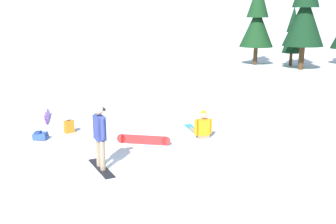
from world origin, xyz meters
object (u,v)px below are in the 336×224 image
(loose_snowboard_near_right, at_px, (143,140))
(pine_tree_twin, at_px, (257,19))
(pine_tree_slender, at_px, (305,10))
(snowboarder_foreground, at_px, (100,136))
(pine_tree_broad, at_px, (293,34))
(snowboarder_midground, at_px, (201,127))
(backpack_blue, at_px, (40,136))
(backpack_orange, at_px, (69,127))
(loose_snowboard_far_spare, at_px, (47,116))

(loose_snowboard_near_right, relative_size, pine_tree_twin, 0.28)
(pine_tree_slender, bearing_deg, snowboarder_foreground, -102.96)
(pine_tree_twin, height_order, pine_tree_broad, pine_tree_twin)
(snowboarder_midground, distance_m, backpack_blue, 5.39)
(loose_snowboard_near_right, height_order, backpack_blue, loose_snowboard_near_right)
(snowboarder_midground, relative_size, loose_snowboard_near_right, 0.94)
(pine_tree_broad, distance_m, pine_tree_slender, 2.64)
(backpack_blue, bearing_deg, pine_tree_twin, 77.75)
(snowboarder_foreground, xyz_separation_m, loose_snowboard_near_right, (0.32, 2.28, -0.79))
(snowboarder_foreground, bearing_deg, pine_tree_broad, 79.89)
(snowboarder_midground, distance_m, loose_snowboard_near_right, 2.09)
(loose_snowboard_near_right, relative_size, backpack_orange, 3.73)
(snowboarder_foreground, xyz_separation_m, loose_snowboard_far_spare, (-4.38, 3.83, -0.80))
(backpack_orange, bearing_deg, snowboarder_midground, 13.37)
(snowboarder_midground, relative_size, backpack_blue, 2.98)
(pine_tree_twin, distance_m, pine_tree_broad, 2.86)
(backpack_blue, height_order, pine_tree_slender, pine_tree_slender)
(backpack_blue, distance_m, pine_tree_twin, 21.82)
(pine_tree_slender, bearing_deg, loose_snowboard_far_spare, -118.06)
(pine_tree_slender, bearing_deg, pine_tree_broad, 112.54)
(backpack_orange, distance_m, pine_tree_broad, 21.66)
(loose_snowboard_far_spare, height_order, pine_tree_slender, pine_tree_slender)
(snowboarder_foreground, xyz_separation_m, snowboarder_midground, (1.88, 3.65, -0.60))
(backpack_orange, distance_m, pine_tree_slender, 20.45)
(snowboarder_foreground, distance_m, pine_tree_slender, 21.99)
(snowboarder_foreground, distance_m, snowboarder_midground, 4.15)
(backpack_blue, height_order, pine_tree_twin, pine_tree_twin)
(loose_snowboard_far_spare, bearing_deg, backpack_orange, -35.21)
(backpack_blue, relative_size, pine_tree_broad, 0.12)
(snowboarder_midground, bearing_deg, pine_tree_slender, 80.30)
(backpack_orange, bearing_deg, pine_tree_slender, 68.08)
(pine_tree_twin, bearing_deg, loose_snowboard_near_right, -93.23)
(snowboarder_midground, xyz_separation_m, backpack_orange, (-4.49, -1.07, -0.12))
(pine_tree_twin, height_order, pine_tree_slender, pine_tree_slender)
(loose_snowboard_far_spare, relative_size, loose_snowboard_near_right, 0.89)
(snowboarder_midground, height_order, backpack_orange, snowboarder_midground)
(pine_tree_broad, bearing_deg, pine_tree_slender, -67.46)
(snowboarder_midground, bearing_deg, backpack_blue, -157.82)
(snowboarder_midground, bearing_deg, backpack_orange, -166.63)
(snowboarder_midground, distance_m, pine_tree_twin, 19.30)
(pine_tree_twin, xyz_separation_m, pine_tree_slender, (3.41, -1.49, 0.69))
(snowboarder_midground, xyz_separation_m, loose_snowboard_near_right, (-1.56, -1.37, -0.19))
(loose_snowboard_far_spare, bearing_deg, snowboarder_foreground, -41.15)
(snowboarder_midground, relative_size, loose_snowboard_far_spare, 1.05)
(snowboarder_foreground, bearing_deg, backpack_blue, 152.52)
(loose_snowboard_near_right, height_order, pine_tree_broad, pine_tree_broad)
(snowboarder_foreground, height_order, pine_tree_broad, pine_tree_broad)
(pine_tree_twin, relative_size, pine_tree_slender, 0.83)
(snowboarder_foreground, height_order, loose_snowboard_near_right, snowboarder_foreground)
(loose_snowboard_near_right, xyz_separation_m, backpack_blue, (-3.42, -0.67, -0.01))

